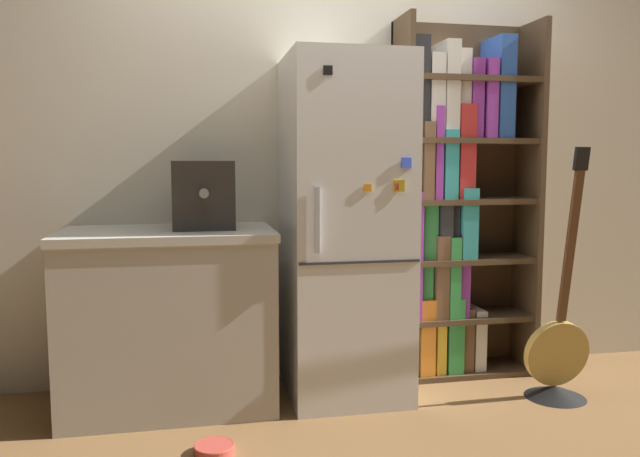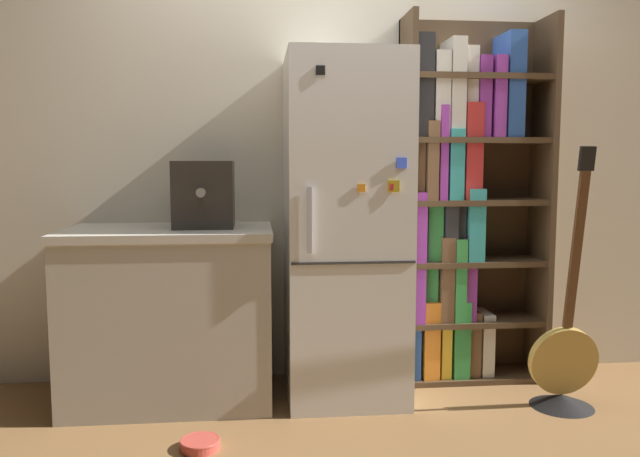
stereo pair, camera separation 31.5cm
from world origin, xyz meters
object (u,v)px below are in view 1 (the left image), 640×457
espresso_machine (203,195)px  pet_bowl (214,448)px  guitar (557,364)px  refrigerator (344,228)px  bookshelf (451,205)px

espresso_machine → pet_bowl: (0.01, -0.60, -1.01)m
pet_bowl → guitar: bearing=9.2°
refrigerator → espresso_machine: refrigerator is taller
espresso_machine → guitar: guitar is taller
bookshelf → espresso_machine: 1.36m
bookshelf → guitar: bearing=-51.1°
espresso_machine → pet_bowl: bearing=-88.6°
refrigerator → guitar: bearing=-16.2°
bookshelf → espresso_machine: bearing=-173.4°
refrigerator → bookshelf: 0.68m
refrigerator → espresso_machine: (-0.70, 0.02, 0.18)m
bookshelf → pet_bowl: bearing=-150.5°
espresso_machine → guitar: bearing=-10.5°
bookshelf → pet_bowl: size_ratio=11.69×
guitar → bookshelf: bearing=128.9°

